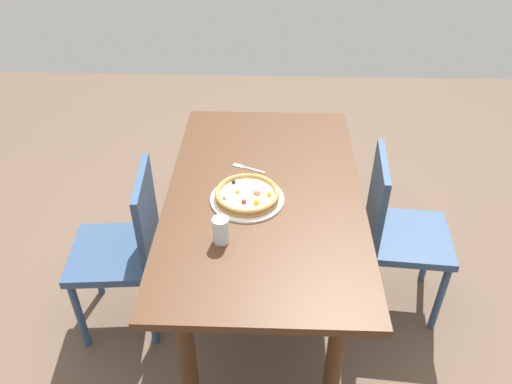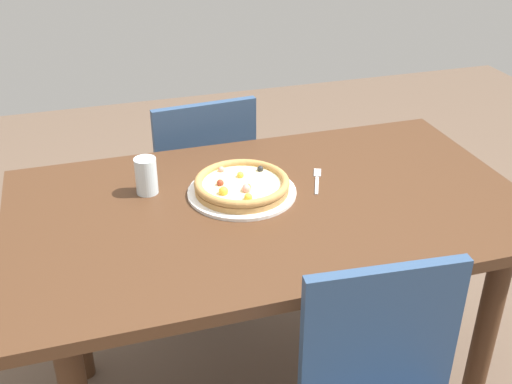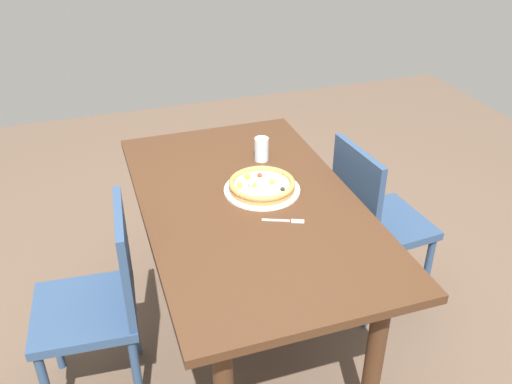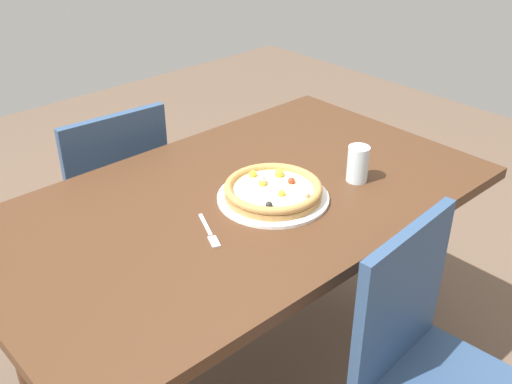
{
  "view_description": "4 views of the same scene",
  "coord_description": "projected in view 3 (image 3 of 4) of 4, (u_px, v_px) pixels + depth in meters",
  "views": [
    {
      "loc": [
        -1.8,
        -0.02,
        2.13
      ],
      "look_at": [
        -0.03,
        0.04,
        0.8
      ],
      "focal_mm": 35.28,
      "sensor_mm": 36.0,
      "label": 1
    },
    {
      "loc": [
        -0.5,
        -1.49,
        1.69
      ],
      "look_at": [
        -0.03,
        0.04,
        0.8
      ],
      "focal_mm": 43.84,
      "sensor_mm": 36.0,
      "label": 2
    },
    {
      "loc": [
        1.85,
        -0.59,
        2.0
      ],
      "look_at": [
        -0.03,
        0.04,
        0.8
      ],
      "focal_mm": 39.02,
      "sensor_mm": 36.0,
      "label": 3
    },
    {
      "loc": [
        0.98,
        1.15,
        1.66
      ],
      "look_at": [
        -0.03,
        0.04,
        0.8
      ],
      "focal_mm": 42.24,
      "sensor_mm": 36.0,
      "label": 4
    }
  ],
  "objects": [
    {
      "name": "pizza",
      "position": [
        262.0,
        185.0,
        2.35
      ],
      "size": [
        0.28,
        0.28,
        0.05
      ],
      "color": "#B78447",
      "rests_on": "plate"
    },
    {
      "name": "chair_near",
      "position": [
        100.0,
        300.0,
        2.19
      ],
      "size": [
        0.43,
        0.43,
        0.89
      ],
      "rotation": [
        0.0,
        0.0,
        3.06
      ],
      "color": "navy",
      "rests_on": "ground"
    },
    {
      "name": "fork",
      "position": [
        287.0,
        221.0,
        2.16
      ],
      "size": [
        0.08,
        0.16,
        0.0
      ],
      "rotation": [
        0.0,
        0.0,
        1.17
      ],
      "color": "silver",
      "rests_on": "dining_table"
    },
    {
      "name": "plate",
      "position": [
        262.0,
        190.0,
        2.36
      ],
      "size": [
        0.32,
        0.32,
        0.01
      ],
      "primitive_type": "cylinder",
      "color": "white",
      "rests_on": "dining_table"
    },
    {
      "name": "ground_plane",
      "position": [
        251.0,
        337.0,
        2.69
      ],
      "size": [
        6.0,
        6.0,
        0.0
      ],
      "primitive_type": "plane",
      "color": "brown"
    },
    {
      "name": "dining_table",
      "position": [
        250.0,
        224.0,
        2.35
      ],
      "size": [
        1.5,
        0.87,
        0.78
      ],
      "color": "#472B19",
      "rests_on": "ground"
    },
    {
      "name": "chair_far",
      "position": [
        373.0,
        220.0,
        2.68
      ],
      "size": [
        0.43,
        0.43,
        0.89
      ],
      "rotation": [
        0.0,
        0.0,
        0.08
      ],
      "color": "navy",
      "rests_on": "ground"
    },
    {
      "name": "drinking_glass",
      "position": [
        261.0,
        149.0,
        2.57
      ],
      "size": [
        0.07,
        0.07,
        0.11
      ],
      "primitive_type": "cylinder",
      "color": "silver",
      "rests_on": "dining_table"
    }
  ]
}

